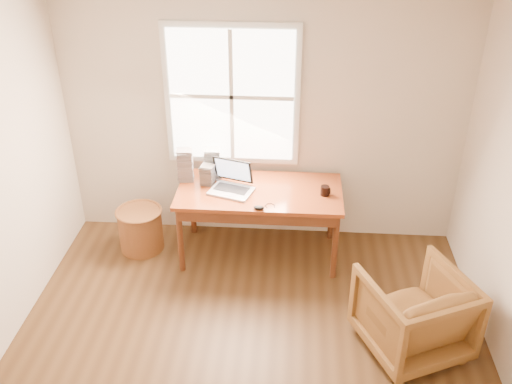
# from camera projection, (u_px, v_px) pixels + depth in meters

# --- Properties ---
(room_shell) EXTENTS (4.04, 4.54, 2.64)m
(room_shell) POSITION_uv_depth(u_px,v_px,m) (240.00, 237.00, 3.84)
(room_shell) COLOR #4E341B
(room_shell) RESTS_ON ground
(desk) EXTENTS (1.60, 0.80, 0.04)m
(desk) POSITION_uv_depth(u_px,v_px,m) (260.00, 192.00, 5.54)
(desk) COLOR brown
(desk) RESTS_ON room_shell
(armchair) EXTENTS (1.03, 1.04, 0.72)m
(armchair) POSITION_uv_depth(u_px,v_px,m) (414.00, 313.00, 4.59)
(armchair) COLOR brown
(armchair) RESTS_ON room_shell
(wicker_stool) EXTENTS (0.55, 0.55, 0.45)m
(wicker_stool) POSITION_uv_depth(u_px,v_px,m) (141.00, 230.00, 5.88)
(wicker_stool) COLOR brown
(wicker_stool) RESTS_ON room_shell
(laptop) EXTENTS (0.52, 0.54, 0.31)m
(laptop) POSITION_uv_depth(u_px,v_px,m) (231.00, 178.00, 5.42)
(laptop) COLOR silver
(laptop) RESTS_ON desk
(mouse) EXTENTS (0.10, 0.07, 0.03)m
(mouse) POSITION_uv_depth(u_px,v_px,m) (259.00, 208.00, 5.22)
(mouse) COLOR black
(mouse) RESTS_ON desk
(coffee_mug) EXTENTS (0.10, 0.10, 0.09)m
(coffee_mug) POSITION_uv_depth(u_px,v_px,m) (325.00, 191.00, 5.43)
(coffee_mug) COLOR black
(coffee_mug) RESTS_ON desk
(cd_stack_a) EXTENTS (0.16, 0.15, 0.30)m
(cd_stack_a) POSITION_uv_depth(u_px,v_px,m) (213.00, 163.00, 5.71)
(cd_stack_a) COLOR #B2B8BE
(cd_stack_a) RESTS_ON desk
(cd_stack_b) EXTENTS (0.15, 0.13, 0.20)m
(cd_stack_b) POSITION_uv_depth(u_px,v_px,m) (207.00, 175.00, 5.59)
(cd_stack_b) COLOR #242429
(cd_stack_b) RESTS_ON desk
(cd_stack_c) EXTENTS (0.17, 0.15, 0.33)m
(cd_stack_c) POSITION_uv_depth(u_px,v_px,m) (185.00, 165.00, 5.63)
(cd_stack_c) COLOR #A2A0AD
(cd_stack_c) RESTS_ON desk
(cd_stack_d) EXTENTS (0.15, 0.14, 0.17)m
(cd_stack_d) POSITION_uv_depth(u_px,v_px,m) (215.00, 169.00, 5.73)
(cd_stack_d) COLOR silver
(cd_stack_d) RESTS_ON desk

